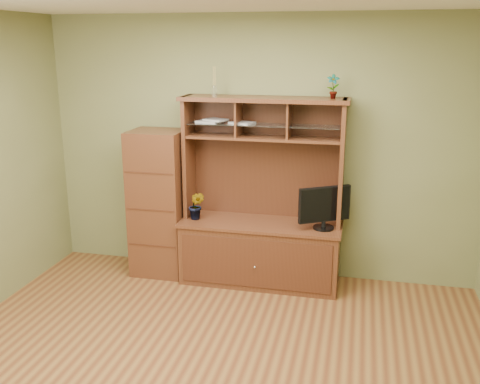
% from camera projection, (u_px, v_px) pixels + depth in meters
% --- Properties ---
extents(room, '(4.54, 4.04, 2.74)m').
position_uv_depth(room, '(203.00, 203.00, 3.66)').
color(room, '#5C301A').
rests_on(room, ground).
extents(media_hutch, '(1.66, 0.61, 1.90)m').
position_uv_depth(media_hutch, '(261.00, 233.00, 5.49)').
color(media_hutch, '#442213').
rests_on(media_hutch, room).
extents(monitor, '(0.48, 0.31, 0.42)m').
position_uv_depth(monitor, '(324.00, 207.00, 5.18)').
color(monitor, black).
rests_on(monitor, media_hutch).
extents(orchid_plant, '(0.17, 0.14, 0.29)m').
position_uv_depth(orchid_plant, '(196.00, 206.00, 5.48)').
color(orchid_plant, '#315F20').
rests_on(orchid_plant, media_hutch).
extents(top_plant, '(0.13, 0.09, 0.23)m').
position_uv_depth(top_plant, '(333.00, 86.00, 5.02)').
color(top_plant, '#2E5E20').
rests_on(top_plant, media_hutch).
extents(reed_diffuser, '(0.06, 0.06, 0.29)m').
position_uv_depth(reed_diffuser, '(214.00, 85.00, 5.27)').
color(reed_diffuser, silver).
rests_on(reed_diffuser, media_hutch).
extents(magazines, '(0.61, 0.24, 0.04)m').
position_uv_depth(magazines, '(222.00, 121.00, 5.35)').
color(magazines, silver).
rests_on(magazines, media_hutch).
extents(side_cabinet, '(0.55, 0.50, 1.54)m').
position_uv_depth(side_cabinet, '(159.00, 203.00, 5.66)').
color(side_cabinet, '#442213').
rests_on(side_cabinet, room).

